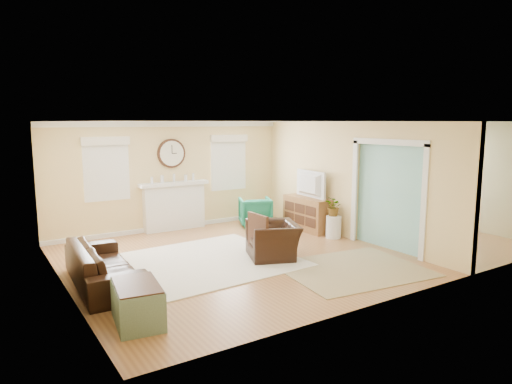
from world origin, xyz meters
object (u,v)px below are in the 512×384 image
sofa (104,265)px  green_chair (255,212)px  credenza (307,214)px  dining_table (391,216)px  eames_chair (273,240)px

sofa → green_chair: (4.33, 2.29, 0.03)m
green_chair → credenza: size_ratio=0.57×
credenza → dining_table: bearing=-33.5°
eames_chair → green_chair: 2.77m
credenza → dining_table: (1.69, -1.12, -0.05)m
eames_chair → credenza: bearing=147.2°
credenza → sofa: bearing=-166.6°
sofa → credenza: credenza is taller
sofa → green_chair: size_ratio=2.87×
eames_chair → credenza: size_ratio=0.76×
sofa → credenza: 5.29m
dining_table → credenza: bearing=70.0°
eames_chair → credenza: (2.00, 1.44, 0.06)m
eames_chair → sofa: bearing=-72.5°
green_chair → credenza: (0.81, -1.07, 0.04)m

